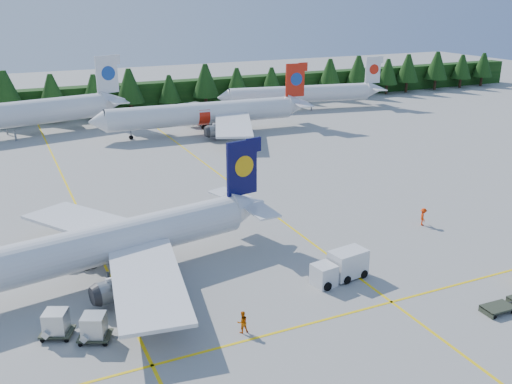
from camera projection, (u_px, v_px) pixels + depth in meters
name	position (u px, v px, depth m)	size (l,w,h in m)	color
ground	(292.00, 285.00, 49.34)	(320.00, 320.00, 0.00)	gray
taxi_stripe_a	(88.00, 230.00, 60.89)	(0.25, 120.00, 0.01)	yellow
taxi_stripe_b	(257.00, 202.00, 68.85)	(0.25, 120.00, 0.01)	yellow
taxi_stripe_cross	(329.00, 319.00, 44.19)	(80.00, 0.25, 0.01)	yellow
treeline_hedge	(105.00, 100.00, 118.58)	(220.00, 4.00, 6.00)	black
airliner_navy	(74.00, 252.00, 48.27)	(35.62, 29.08, 10.42)	silver
airliner_red	(198.00, 114.00, 101.80)	(40.01, 32.86, 11.63)	silver
airliner_far_right	(295.00, 94.00, 123.22)	(36.71, 9.40, 10.74)	silver
service_truck	(340.00, 267.00, 49.84)	(5.48, 2.65, 2.54)	white
uld_pair	(75.00, 325.00, 41.26)	(5.23, 4.24, 1.76)	#2E3426
crew_a	(163.00, 313.00, 43.14)	(0.73, 0.48, 1.99)	#EC4E04
crew_b	(242.00, 322.00, 42.16)	(0.84, 0.66, 1.74)	#DA5C04
crew_c	(423.00, 217.00, 61.77)	(0.81, 0.55, 1.95)	red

